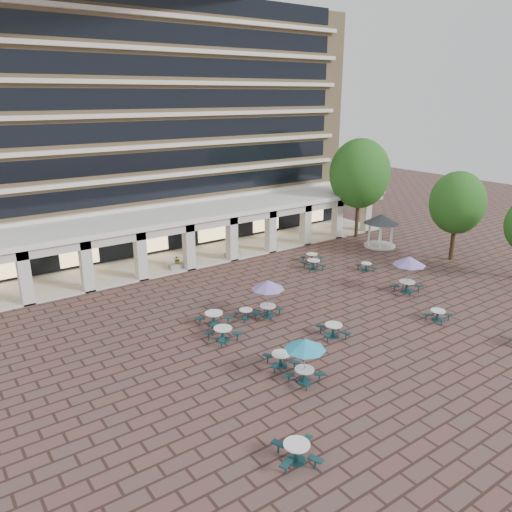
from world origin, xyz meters
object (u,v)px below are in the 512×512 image
object	(u,v)px
planter_right	(233,252)
planter_left	(178,264)
gazebo	(381,222)
picnic_table_0	(297,451)
picnic_table_1	(333,329)

from	to	relation	value
planter_right	planter_left	bearing A→B (deg)	180.00
gazebo	planter_right	bearing A→B (deg)	158.95
planter_right	picnic_table_0	bearing A→B (deg)	-117.14
gazebo	planter_right	distance (m)	14.56
picnic_table_0	planter_left	distance (m)	24.33
picnic_table_0	planter_left	world-z (taller)	planter_left
gazebo	planter_right	xyz separation A→B (m)	(-13.48, 5.19, -1.80)
planter_left	gazebo	bearing A→B (deg)	-15.33
picnic_table_1	planter_right	world-z (taller)	planter_right
gazebo	planter_right	size ratio (longest dim) A/B	2.24
planter_left	planter_right	xyz separation A→B (m)	(5.44, 0.00, 0.07)
picnic_table_0	gazebo	world-z (taller)	gazebo
picnic_table_1	planter_left	size ratio (longest dim) A/B	1.44
planter_left	planter_right	distance (m)	5.44
picnic_table_0	picnic_table_1	world-z (taller)	picnic_table_0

